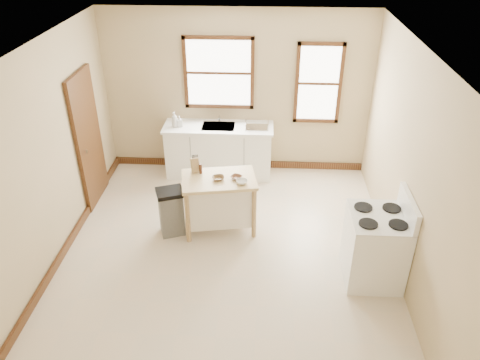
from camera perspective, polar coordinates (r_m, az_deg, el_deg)
name	(u,v)px	position (r m, az deg, el deg)	size (l,w,h in m)	color
floor	(226,253)	(6.55, -1.69, -8.85)	(5.00, 5.00, 0.00)	beige
ceiling	(222,50)	(5.23, -2.16, 15.53)	(5.00, 5.00, 0.00)	white
wall_back	(237,93)	(8.04, -0.36, 10.54)	(4.50, 0.04, 2.80)	tan
wall_left	(46,159)	(6.35, -22.57, 2.36)	(0.04, 5.00, 2.80)	tan
wall_right	(410,169)	(6.01, 20.01, 1.27)	(0.04, 5.00, 2.80)	tan
window_main	(219,73)	(7.93, -2.60, 12.90)	(1.17, 0.06, 1.22)	#34160E
window_side	(318,84)	(7.99, 9.54, 11.51)	(0.77, 0.06, 1.37)	#34160E
door_left	(88,139)	(7.55, -17.99, 4.72)	(0.06, 0.90, 2.10)	#34160E
baseboard_back	(237,164)	(8.56, -0.35, 2.02)	(4.50, 0.04, 0.12)	#34160E
baseboard_left	(68,244)	(7.03, -20.19, -7.29)	(0.04, 5.00, 0.12)	#34160E
sink_counter	(219,150)	(8.16, -2.58, 3.63)	(1.86, 0.62, 0.92)	white
faucet	(219,116)	(8.08, -2.55, 7.81)	(0.03, 0.03, 0.22)	silver
soap_bottle_a	(175,119)	(7.96, -7.98, 7.33)	(0.10, 0.10, 0.26)	#B2B2B2
soap_bottle_b	(180,121)	(7.98, -7.38, 7.13)	(0.08, 0.09, 0.19)	#B2B2B2
dish_rack	(257,125)	(7.87, 2.07, 6.70)	(0.39, 0.29, 0.10)	silver
kitchen_island	(219,203)	(6.78, -2.52, -2.87)	(1.03, 0.66, 0.85)	#F4CB8F
knife_block	(195,165)	(6.70, -5.52, 1.79)	(0.10, 0.10, 0.20)	tan
pepper_grinder	(201,169)	(6.66, -4.82, 1.39)	(0.04, 0.04, 0.15)	#3C1E10
bowl_a	(218,178)	(6.52, -2.66, 0.23)	(0.17, 0.17, 0.04)	brown
bowl_b	(236,177)	(6.53, -0.46, 0.32)	(0.15, 0.15, 0.04)	brown
bowl_c	(242,182)	(6.41, 0.22, -0.23)	(0.16, 0.16, 0.05)	silver
trash_bin	(171,212)	(6.78, -8.37, -3.87)	(0.37, 0.31, 0.72)	slate
gas_stove	(376,238)	(6.05, 16.26, -6.86)	(0.75, 0.76, 1.20)	white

